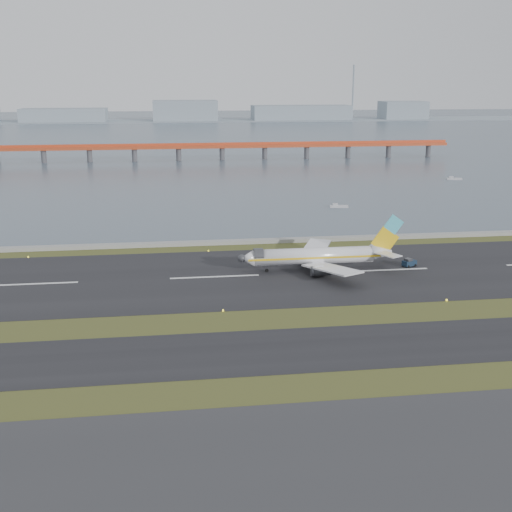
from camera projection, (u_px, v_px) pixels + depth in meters
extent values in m
plane|color=#2E4017|center=(227.00, 326.00, 115.62)|extent=(1000.00, 1000.00, 0.00)
cube|color=black|center=(233.00, 353.00, 104.14)|extent=(1000.00, 18.00, 0.10)
cube|color=black|center=(215.00, 277.00, 144.29)|extent=(1000.00, 45.00, 0.10)
cube|color=#989792|center=(207.00, 243.00, 172.84)|extent=(1000.00, 2.50, 1.00)
cube|color=#404E5B|center=(179.00, 132.00, 555.31)|extent=(1400.00, 800.00, 1.30)
cube|color=#BC4220|center=(222.00, 147.00, 355.18)|extent=(260.00, 5.00, 1.60)
cube|color=#BC4220|center=(222.00, 144.00, 354.78)|extent=(260.00, 0.40, 1.40)
cylinder|color=#4C4C51|center=(44.00, 157.00, 344.01)|extent=(2.80, 2.80, 7.00)
cylinder|color=#4C4C51|center=(222.00, 155.00, 356.37)|extent=(2.80, 2.80, 7.00)
cylinder|color=#4C4C51|center=(388.00, 152.00, 368.73)|extent=(2.80, 2.80, 7.00)
cube|color=gray|center=(176.00, 121.00, 708.25)|extent=(1400.00, 80.00, 1.00)
cube|color=gray|center=(64.00, 115.00, 690.95)|extent=(90.00, 35.00, 14.00)
cube|color=gray|center=(185.00, 111.00, 706.63)|extent=(70.00, 35.00, 22.00)
cube|color=gray|center=(301.00, 113.00, 724.17)|extent=(110.00, 35.00, 16.00)
cube|color=gray|center=(403.00, 110.00, 739.09)|extent=(50.00, 35.00, 20.00)
cylinder|color=gray|center=(353.00, 92.00, 726.08)|extent=(1.80, 1.80, 60.00)
cylinder|color=white|center=(314.00, 256.00, 148.61)|extent=(28.00, 3.80, 3.80)
cone|color=white|center=(247.00, 258.00, 146.61)|extent=(3.20, 3.80, 3.80)
cone|color=white|center=(381.00, 252.00, 150.62)|extent=(5.00, 3.80, 3.80)
cube|color=yellow|center=(315.00, 258.00, 146.78)|extent=(31.00, 0.06, 0.45)
cube|color=yellow|center=(312.00, 254.00, 150.45)|extent=(31.00, 0.06, 0.45)
cube|color=white|center=(332.00, 269.00, 140.96)|extent=(11.31, 15.89, 1.66)
cube|color=white|center=(315.00, 249.00, 157.21)|extent=(11.31, 15.89, 1.66)
cylinder|color=#38393D|center=(321.00, 271.00, 143.45)|extent=(4.20, 2.10, 2.10)
cylinder|color=#38393D|center=(310.00, 257.00, 154.92)|extent=(4.20, 2.10, 2.10)
cube|color=yellow|center=(385.00, 240.00, 149.96)|extent=(6.80, 0.35, 6.85)
cube|color=#4EC3DD|center=(394.00, 224.00, 149.23)|extent=(4.85, 0.37, 4.90)
cube|color=white|center=(388.00, 254.00, 146.90)|extent=(5.64, 6.80, 0.22)
cube|color=white|center=(377.00, 246.00, 154.16)|extent=(5.64, 6.80, 0.22)
cylinder|color=black|center=(267.00, 270.00, 148.00)|extent=(0.80, 0.28, 0.80)
cylinder|color=black|center=(322.00, 271.00, 146.91)|extent=(1.00, 0.38, 1.00)
cylinder|color=black|center=(317.00, 265.00, 152.26)|extent=(1.00, 0.38, 1.00)
cube|color=#142437|center=(409.00, 263.00, 152.21)|extent=(3.72, 3.01, 1.22)
cube|color=#38393D|center=(408.00, 260.00, 151.78)|extent=(1.93, 1.98, 0.71)
cylinder|color=black|center=(408.00, 267.00, 151.12)|extent=(0.77, 0.57, 0.71)
cylinder|color=black|center=(403.00, 265.00, 152.45)|extent=(0.77, 0.57, 0.71)
cylinder|color=black|center=(415.00, 265.00, 152.26)|extent=(0.77, 0.57, 0.71)
cylinder|color=black|center=(410.00, 264.00, 153.59)|extent=(0.77, 0.57, 0.71)
cube|color=#B6B6BA|center=(339.00, 207.00, 223.39)|extent=(6.46, 2.77, 0.80)
cube|color=#B6B6BA|center=(335.00, 205.00, 223.20)|extent=(1.96, 1.65, 0.80)
cube|color=#B6B6BA|center=(454.00, 179.00, 286.12)|extent=(6.86, 3.52, 0.84)
cube|color=#B6B6BA|center=(451.00, 177.00, 286.06)|extent=(2.17, 1.89, 0.84)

